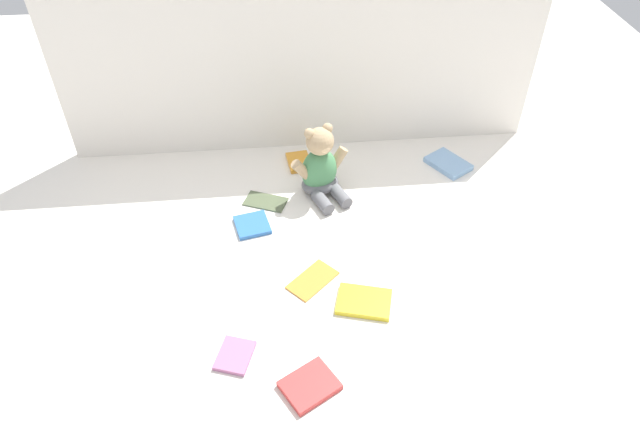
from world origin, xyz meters
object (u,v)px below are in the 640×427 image
book_case_1 (266,201)px  book_case_2 (448,164)px  book_case_3 (310,386)px  book_case_7 (235,356)px  teddy_bear (321,169)px  book_case_6 (299,162)px  book_case_4 (252,225)px  book_case_0 (313,280)px  book_case_5 (364,302)px

book_case_1 → book_case_2: book_case_2 is taller
book_case_3 → book_case_7: size_ratio=1.26×
teddy_bear → book_case_6: (-0.06, 0.15, -0.08)m
book_case_2 → book_case_4: book_case_2 is taller
teddy_bear → book_case_2: size_ratio=1.71×
book_case_6 → book_case_7: (-0.20, -0.73, -0.00)m
book_case_7 → book_case_0: bearing=66.1°
book_case_2 → book_case_5: 0.65m
book_case_0 → book_case_3: 0.31m
book_case_0 → book_case_7: 0.29m
book_case_3 → book_case_4: bearing=162.6°
book_case_1 → teddy_bear: bearing=125.5°
teddy_bear → book_case_3: 0.69m
book_case_1 → book_case_0: bearing=41.7°
book_case_5 → book_case_6: size_ratio=1.32×
book_case_1 → book_case_3: bearing=29.7°
book_case_0 → book_case_5: (0.12, -0.09, 0.00)m
book_case_1 → book_case_6: (0.11, 0.18, 0.00)m
book_case_0 → book_case_1: same height
teddy_bear → book_case_6: bearing=89.1°
book_case_5 → book_case_6: 0.61m
book_case_0 → book_case_1: size_ratio=1.07×
book_case_4 → book_case_7: (-0.04, -0.44, -0.00)m
book_case_5 → teddy_bear: bearing=23.5°
book_case_2 → book_case_3: 0.92m
book_case_2 → book_case_5: book_case_2 is taller
book_case_2 → book_case_7: book_case_2 is taller
book_case_2 → book_case_6: 0.49m
book_case_3 → book_case_6: 0.83m
book_case_0 → book_case_6: size_ratio=1.32×
book_case_1 → book_case_5: 0.48m
book_case_5 → book_case_0: bearing=69.4°
book_case_6 → book_case_7: bearing=67.2°
book_case_0 → book_case_2: size_ratio=1.00×
book_case_0 → book_case_6: book_case_6 is taller
book_case_0 → book_case_7: size_ratio=1.45×
teddy_bear → book_case_0: size_ratio=1.71×
book_case_0 → book_case_2: 0.66m
book_case_4 → book_case_7: size_ratio=1.05×
book_case_3 → book_case_1: bearing=157.0°
teddy_bear → book_case_5: 0.47m
book_case_3 → book_case_7: book_case_3 is taller
teddy_bear → book_case_2: (0.43, 0.09, -0.08)m
book_case_3 → book_case_7: bearing=-150.2°
teddy_bear → book_case_5: teddy_bear is taller
book_case_4 → book_case_7: bearing=-108.4°
book_case_1 → book_case_3: size_ratio=1.08×
book_case_3 → book_case_5: size_ratio=0.86×
book_case_5 → book_case_7: 0.34m
teddy_bear → book_case_2: teddy_bear is taller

